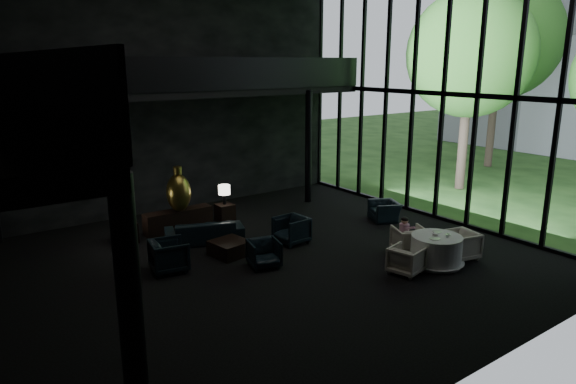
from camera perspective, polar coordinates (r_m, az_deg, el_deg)
floor at (r=13.04m, az=-3.60°, el=-8.11°), size 14.00×12.00×0.02m
wall_back at (r=17.46m, az=-14.63°, el=10.68°), size 14.00×0.04×8.00m
wall_front at (r=7.73m, az=20.67°, el=6.22°), size 14.00×0.04×8.00m
curtain_wall at (r=16.84m, az=16.90°, el=10.42°), size 0.20×12.00×8.00m
mezzanine_back at (r=16.95m, az=-10.16°, el=10.82°), size 12.00×2.00×0.25m
railing_left at (r=10.32m, az=-28.62°, el=10.58°), size 0.06×12.00×1.00m
railing_back at (r=16.03m, az=-8.64°, el=12.84°), size 12.00×0.06×1.00m
column_sw at (r=5.58m, az=-16.59°, el=-18.44°), size 0.24×0.24×4.00m
column_ne at (r=18.34m, az=2.28°, el=4.99°), size 0.24×0.24×4.00m
tree_near at (r=21.27m, az=19.61°, el=14.23°), size 4.80×4.80×7.65m
tree_far at (r=26.55m, az=22.50°, el=15.47°), size 5.60×5.60×8.80m
console at (r=15.78m, az=-12.07°, el=-3.11°), size 2.08×0.47×0.66m
bronze_urn at (r=15.42m, az=-12.05°, el=-0.02°), size 0.72×0.72×1.34m
side_table_left at (r=15.19m, az=-17.47°, el=-4.32°), size 0.52×0.52×0.57m
table_lamp_left at (r=14.93m, az=-17.64°, el=-1.50°), size 0.42×0.42×0.70m
side_table_right at (r=16.49m, az=-7.03°, el=-2.31°), size 0.51×0.51×0.57m
table_lamp_right at (r=16.29m, az=-7.10°, el=0.16°), size 0.37×0.37×0.63m
sofa at (r=14.65m, az=-9.28°, el=-3.88°), size 2.35×1.36×0.88m
lounge_armchair_west at (r=12.84m, az=-13.09°, el=-6.52°), size 1.02×1.07×0.96m
lounge_armchair_east at (r=14.39m, az=0.38°, el=-3.96°), size 0.88×0.93×0.91m
lounge_armchair_south at (r=12.82m, az=-2.68°, el=-6.74°), size 0.86×0.82×0.73m
window_armchair at (r=16.74m, az=10.68°, el=-1.90°), size 0.84×0.99×0.73m
coffee_table at (r=13.68m, az=-6.49°, el=-6.20°), size 1.01×1.01×0.39m
dining_table at (r=13.47m, az=16.11°, el=-6.42°), size 1.42×1.42×0.75m
dining_chair_north at (r=14.00m, az=13.32°, el=-5.04°), size 1.06×1.04×0.84m
dining_chair_east at (r=14.01m, az=18.59°, el=-5.40°), size 0.93×0.97×0.84m
dining_chair_west at (r=12.74m, az=13.00°, el=-7.31°), size 0.79×0.82×0.71m
child at (r=13.88m, az=12.80°, el=-3.84°), size 0.26×0.26×0.56m
plate_a at (r=13.10m, az=15.99°, el=-5.01°), size 0.33×0.33×0.02m
plate_b at (r=13.63m, az=16.22°, el=-4.26°), size 0.30×0.30×0.02m
saucer at (r=13.48m, az=17.35°, el=-4.57°), size 0.18×0.18×0.01m
coffee_cup at (r=13.46m, az=17.41°, el=-4.45°), size 0.08×0.08×0.06m
cereal_bowl at (r=13.34m, az=16.08°, el=-4.53°), size 0.16×0.16×0.08m
cream_pot at (r=13.29m, az=17.27°, el=-4.69°), size 0.07×0.07×0.07m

